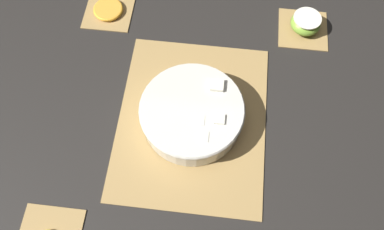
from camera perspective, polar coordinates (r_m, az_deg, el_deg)
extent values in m
plane|color=black|center=(0.92, 0.00, -0.86)|extent=(6.00, 6.00, 0.00)
cube|color=#A8844C|center=(0.91, 0.00, -0.78)|extent=(0.45, 0.36, 0.01)
cube|color=#3D2D19|center=(0.86, -1.30, -10.93)|extent=(0.01, 0.35, 0.00)
cube|color=#3D2D19|center=(0.87, -0.85, -7.40)|extent=(0.01, 0.35, 0.00)
cube|color=#3D2D19|center=(0.89, -0.41, -3.99)|extent=(0.01, 0.35, 0.00)
cube|color=#3D2D19|center=(0.91, 0.00, -0.73)|extent=(0.01, 0.35, 0.00)
cube|color=#3D2D19|center=(0.94, 0.39, 2.37)|extent=(0.01, 0.35, 0.00)
cube|color=#3D2D19|center=(0.96, 0.76, 5.30)|extent=(0.01, 0.35, 0.00)
cube|color=#3D2D19|center=(0.99, 1.12, 8.07)|extent=(0.01, 0.35, 0.00)
cube|color=#A8844C|center=(1.10, 16.55, 12.45)|extent=(0.13, 0.13, 0.01)
cube|color=#3D2D19|center=(1.08, 16.59, 11.12)|extent=(0.00, 0.13, 0.00)
cube|color=#3D2D19|center=(1.10, 16.57, 12.50)|extent=(0.00, 0.13, 0.00)
cube|color=#3D2D19|center=(1.12, 16.56, 13.83)|extent=(0.00, 0.13, 0.00)
cube|color=#3D2D19|center=(0.89, -20.37, -14.59)|extent=(0.00, 0.13, 0.00)
cube|color=#A8844C|center=(1.12, -12.57, 15.18)|extent=(0.13, 0.13, 0.01)
cube|color=#3D2D19|center=(1.10, -13.02, 13.64)|extent=(0.00, 0.13, 0.00)
cube|color=#3D2D19|center=(1.11, -12.73, 14.71)|extent=(0.00, 0.13, 0.00)
cube|color=#3D2D19|center=(1.13, -12.45, 15.75)|extent=(0.00, 0.13, 0.00)
cube|color=#3D2D19|center=(1.14, -12.16, 16.76)|extent=(0.00, 0.13, 0.00)
cylinder|color=silver|center=(0.88, 0.00, 0.18)|extent=(0.24, 0.24, 0.07)
torus|color=silver|center=(0.86, 0.00, 0.92)|extent=(0.25, 0.25, 0.01)
cylinder|color=#F7EFC6|center=(0.86, 0.70, -4.64)|extent=(0.03, 0.03, 0.01)
cylinder|color=#F7EFC6|center=(0.90, 2.00, 5.20)|extent=(0.03, 0.03, 0.01)
cylinder|color=#F7EFC6|center=(0.87, -3.92, -0.45)|extent=(0.03, 0.03, 0.01)
cylinder|color=#F7EFC6|center=(0.89, 2.10, -0.54)|extent=(0.03, 0.03, 0.01)
cylinder|color=#F7EFC6|center=(0.91, 5.62, 1.37)|extent=(0.03, 0.03, 0.01)
cylinder|color=#F7EFC6|center=(0.87, 2.86, -3.73)|extent=(0.03, 0.03, 0.01)
cylinder|color=#F7EFC6|center=(0.87, -5.05, 1.40)|extent=(0.03, 0.03, 0.01)
cylinder|color=#F7EFC6|center=(0.86, 5.95, -1.71)|extent=(0.03, 0.03, 0.01)
cylinder|color=#F7EFC6|center=(0.88, 0.54, -2.75)|extent=(0.03, 0.03, 0.01)
cylinder|color=#F7EFC6|center=(0.92, 0.56, 3.56)|extent=(0.03, 0.03, 0.01)
cube|color=white|center=(0.85, 1.10, -1.13)|extent=(0.02, 0.02, 0.02)
cube|color=white|center=(0.91, -2.37, 3.66)|extent=(0.02, 0.02, 0.02)
cube|color=white|center=(0.88, 3.81, 4.22)|extent=(0.03, 0.03, 0.03)
cube|color=white|center=(0.85, 4.17, -0.88)|extent=(0.02, 0.02, 0.02)
cube|color=white|center=(0.91, -3.97, 1.72)|extent=(0.03, 0.03, 0.03)
cube|color=white|center=(0.89, -1.22, 2.44)|extent=(0.02, 0.02, 0.02)
cube|color=white|center=(0.88, 2.53, 2.00)|extent=(0.03, 0.03, 0.03)
cube|color=white|center=(0.88, 5.23, -0.17)|extent=(0.03, 0.03, 0.03)
cube|color=white|center=(0.83, 1.71, -3.59)|extent=(0.02, 0.02, 0.02)
cube|color=white|center=(0.89, 4.69, 1.83)|extent=(0.03, 0.03, 0.03)
ellipsoid|color=red|center=(0.92, -4.31, 3.70)|extent=(0.03, 0.02, 0.01)
ellipsoid|color=#F9A338|center=(0.90, -0.74, 0.53)|extent=(0.03, 0.01, 0.01)
ellipsoid|color=#F9A338|center=(0.87, 5.11, -3.05)|extent=(0.02, 0.01, 0.01)
ellipsoid|color=#F9A338|center=(0.88, -0.83, 0.52)|extent=(0.03, 0.01, 0.01)
ellipsoid|color=#7FAD38|center=(1.08, 16.90, 13.25)|extent=(0.08, 0.08, 0.04)
cylinder|color=white|center=(1.07, 17.20, 13.92)|extent=(0.07, 0.07, 0.00)
cylinder|color=#F9A338|center=(1.11, -12.65, 15.44)|extent=(0.07, 0.07, 0.01)
torus|color=#F4A82D|center=(1.11, -12.65, 15.44)|extent=(0.08, 0.08, 0.01)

